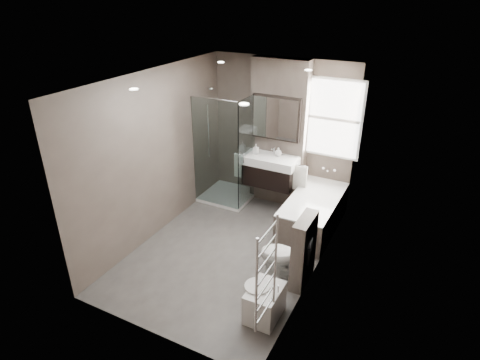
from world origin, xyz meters
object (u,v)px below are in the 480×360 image
Objects in this scene: vanity at (270,170)px; bidet at (264,302)px; bathtub at (313,212)px; toilet at (285,256)px.

vanity is 2.74m from bidet.
bathtub is 1.37m from toilet.
bidet is at bearing -67.82° from vanity.
bidet is (1.01, -2.49, -0.52)m from vanity.
bathtub is at bearing 92.36° from bidet.
vanity reaches higher than bathtub.
toilet is at bearing -88.11° from bathtub.
vanity reaches higher than toilet.
bathtub is 2.27× the size of toilet.
toilet is 1.32× the size of bidet.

